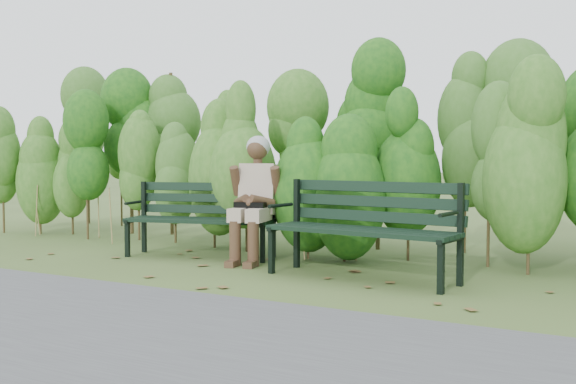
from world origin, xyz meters
The scene contains 7 objects.
ground centered at (0.00, 0.00, 0.00)m, with size 80.00×80.00×0.00m, color #475B2A.
footpath centered at (0.00, -2.20, 0.01)m, with size 60.00×2.50×0.01m, color #474749.
hedge_band centered at (0.00, 1.86, 1.26)m, with size 11.04×1.67×2.42m.
leaf_litter centered at (0.11, -0.17, 0.00)m, with size 5.22×2.17×0.01m.
bench_left centered at (-1.27, 0.74, 0.47)m, with size 1.68×0.88×0.80m.
bench_right centered at (0.78, 0.37, 0.51)m, with size 1.78×0.74×0.87m.
seated_woman centered at (-0.61, 0.73, 0.72)m, with size 0.58×0.84×1.30m.
Camera 1 is at (3.08, -5.18, 1.08)m, focal length 42.00 mm.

